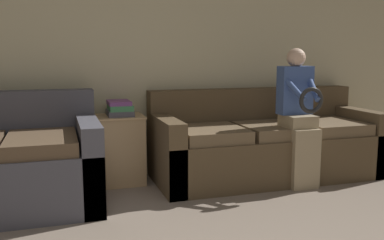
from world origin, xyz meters
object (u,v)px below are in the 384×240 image
at_px(couch_main, 265,145).
at_px(side_shelf, 121,148).
at_px(book_stack, 120,108).
at_px(couch_side, 7,166).
at_px(child_left_seated, 299,112).

height_order(couch_main, side_shelf, couch_main).
xyz_separation_m(couch_main, book_stack, (-1.39, 0.20, 0.39)).
distance_m(couch_main, book_stack, 1.46).
bearing_deg(side_shelf, couch_main, -8.33).
bearing_deg(couch_main, couch_side, -175.84).
bearing_deg(couch_side, book_stack, 21.24).
relative_size(side_shelf, book_stack, 2.19).
bearing_deg(side_shelf, book_stack, -94.82).
distance_m(couch_main, child_left_seated, 0.53).
bearing_deg(couch_side, side_shelf, 21.54).
xyz_separation_m(child_left_seated, side_shelf, (-1.54, 0.55, -0.36)).
bearing_deg(child_left_seated, side_shelf, 160.23).
distance_m(couch_side, book_stack, 1.08).
distance_m(couch_main, couch_side, 2.34).
xyz_separation_m(child_left_seated, book_stack, (-1.54, 0.55, 0.02)).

